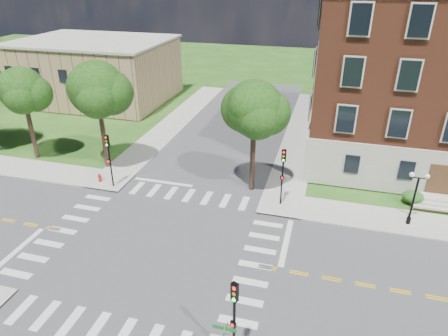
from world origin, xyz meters
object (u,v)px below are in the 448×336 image
(traffic_signal_ne, at_px, (283,170))
(fire_hydrant, at_px, (100,178))
(traffic_signal_nw, at_px, (109,154))
(traffic_signal_se, at_px, (234,313))
(twin_lamp_west, at_px, (415,196))

(traffic_signal_ne, bearing_deg, fire_hydrant, -178.27)
(traffic_signal_nw, bearing_deg, traffic_signal_se, -44.04)
(traffic_signal_ne, bearing_deg, traffic_signal_se, -90.55)
(traffic_signal_ne, distance_m, twin_lamp_west, 9.65)
(traffic_signal_ne, distance_m, fire_hydrant, 16.36)
(traffic_signal_se, height_order, twin_lamp_west, traffic_signal_se)
(traffic_signal_se, distance_m, traffic_signal_nw, 20.03)
(traffic_signal_se, distance_m, fire_hydrant, 21.69)
(traffic_signal_se, height_order, traffic_signal_ne, same)
(traffic_signal_ne, bearing_deg, traffic_signal_nw, -176.17)
(traffic_signal_nw, bearing_deg, traffic_signal_ne, 3.83)
(twin_lamp_west, distance_m, fire_hydrant, 25.83)
(traffic_signal_nw, bearing_deg, fire_hydrant, 162.90)
(traffic_signal_ne, relative_size, twin_lamp_west, 1.13)
(traffic_signal_se, relative_size, twin_lamp_west, 1.13)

